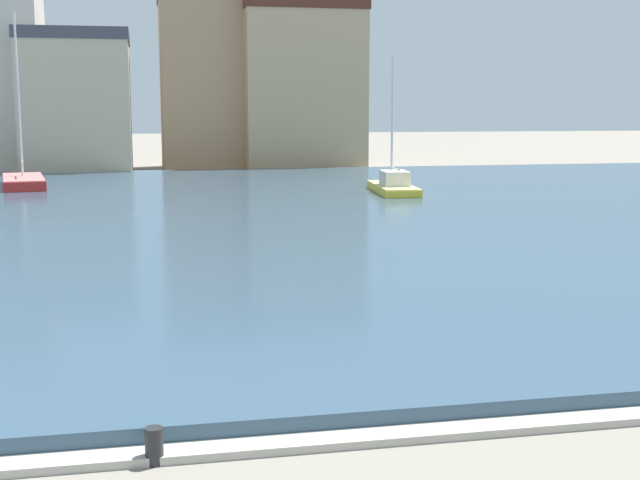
{
  "coord_description": "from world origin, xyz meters",
  "views": [
    {
      "loc": [
        -0.7,
        -3.86,
        4.63
      ],
      "look_at": [
        2.46,
        11.3,
        2.2
      ],
      "focal_mm": 47.7,
      "sensor_mm": 36.0,
      "label": 1
    }
  ],
  "objects": [
    {
      "name": "townhouse_wide_warehouse",
      "position": [
        4.53,
        61.59,
        6.58
      ],
      "size": [
        7.6,
        6.56,
        13.13
      ],
      "color": "tan",
      "rests_on": "ground"
    },
    {
      "name": "harbor_water",
      "position": [
        0.0,
        31.51,
        0.17
      ],
      "size": [
        76.36,
        48.43,
        0.35
      ],
      "primitive_type": "cube",
      "color": "#334C60",
      "rests_on": "ground"
    },
    {
      "name": "sailboat_yellow",
      "position": [
        11.71,
        37.76,
        0.51
      ],
      "size": [
        2.34,
        6.62,
        7.14
      ],
      "color": "gold",
      "rests_on": "ground"
    },
    {
      "name": "townhouse_end_terrace",
      "position": [
        -5.04,
        58.07,
        4.92
      ],
      "size": [
        7.39,
        7.75,
        9.81
      ],
      "color": "#C6B293",
      "rests_on": "ground"
    },
    {
      "name": "quay_edge_coping",
      "position": [
        0.0,
        7.05,
        0.06
      ],
      "size": [
        76.36,
        0.5,
        0.12
      ],
      "primitive_type": "cube",
      "color": "#ADA89E",
      "rests_on": "ground"
    },
    {
      "name": "sailboat_red",
      "position": [
        -7.18,
        45.09,
        0.48
      ],
      "size": [
        3.08,
        7.56,
        9.63
      ],
      "color": "red",
      "rests_on": "ground"
    },
    {
      "name": "townhouse_corner_house",
      "position": [
        11.16,
        60.43,
        6.2
      ],
      "size": [
        9.03,
        7.59,
        12.37
      ],
      "color": "tan",
      "rests_on": "ground"
    },
    {
      "name": "mooring_bollard",
      "position": [
        -0.67,
        6.9,
        0.25
      ],
      "size": [
        0.24,
        0.24,
        0.5
      ],
      "primitive_type": "cylinder",
      "color": "#232326",
      "rests_on": "ground"
    }
  ]
}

